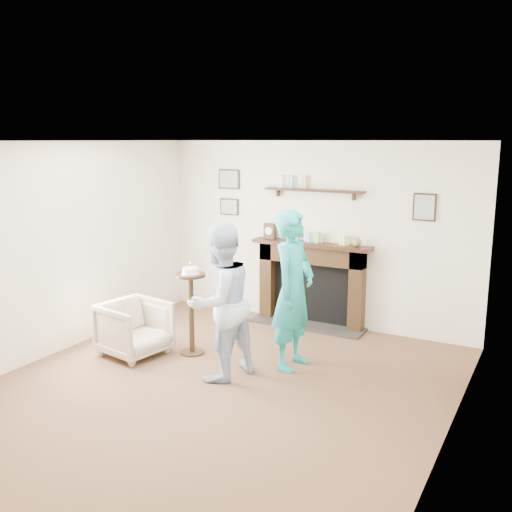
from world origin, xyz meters
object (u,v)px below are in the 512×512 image
(armchair, at_px, (136,354))
(pedestal_table, at_px, (191,298))
(woman, at_px, (292,366))
(man, at_px, (221,377))

(armchair, relative_size, pedestal_table, 0.63)
(armchair, xyz_separation_m, woman, (1.79, 0.57, 0.00))
(armchair, bearing_deg, man, -83.46)
(armchair, height_order, man, man)
(armchair, relative_size, man, 0.43)
(man, bearing_deg, woman, 155.00)
(armchair, distance_m, man, 1.25)
(man, xyz_separation_m, pedestal_table, (-0.68, 0.43, 0.69))
(armchair, distance_m, pedestal_table, 0.96)
(man, bearing_deg, armchair, -77.32)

